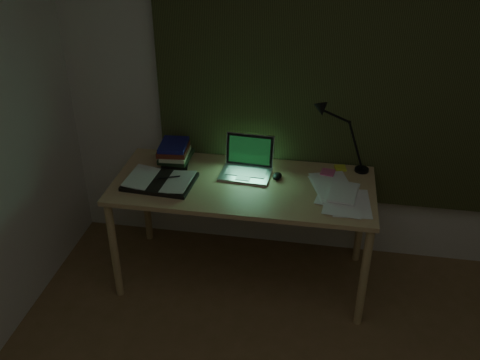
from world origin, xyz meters
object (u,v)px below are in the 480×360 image
Objects in this scene: loose_papers at (334,192)px; desk at (243,232)px; laptop at (245,160)px; desk_lamp at (366,137)px; open_textbook at (160,181)px; book_stack at (175,153)px.

desk is at bearing 177.86° from loose_papers.
laptop is at bearing 167.87° from loose_papers.
desk is 0.48m from laptop.
open_textbook is at bearing -158.33° from desk_lamp.
open_textbook is 1.05m from loose_papers.
loose_papers is 0.41m from desk_lamp.
book_stack is 0.58× the size of loose_papers.
desk_lamp is (1.22, 0.36, 0.22)m from open_textbook.
open_textbook is 0.85× the size of desk_lamp.
desk_lamp reaches higher than loose_papers.
loose_papers is (1.05, 0.06, -0.01)m from open_textbook.
desk_lamp is (0.72, 0.28, 0.60)m from desk.
laptop is (-0.00, 0.10, 0.47)m from desk.
laptop reaches higher than loose_papers.
laptop is 1.58× the size of book_stack.
desk_lamp reaches higher than open_textbook.
loose_papers is at bearing 7.32° from open_textbook.
desk is at bearing -153.65° from desk_lamp.
desk is 0.66m from loose_papers.
loose_papers is at bearing -11.62° from book_stack.
open_textbook is (-0.50, -0.08, 0.38)m from desk.
laptop is 0.54m from open_textbook.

